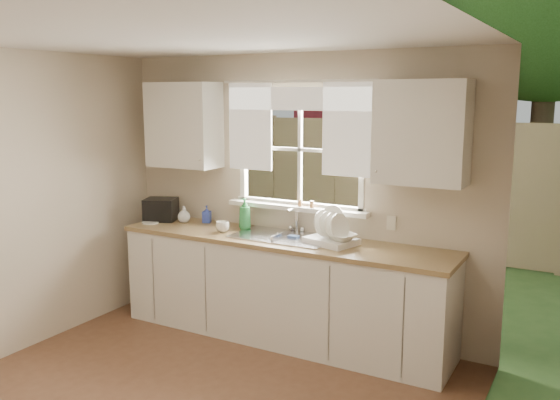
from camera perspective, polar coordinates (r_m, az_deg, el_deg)
The scene contains 20 objects.
room_walls at distance 3.68m, azimuth -13.17°, elevation -4.31°, with size 3.62×4.02×2.50m.
ceiling at distance 3.63m, azimuth -13.29°, elevation 15.58°, with size 3.60×4.00×0.02m, color silver.
window at distance 5.32m, azimuth 1.85°, elevation 3.09°, with size 1.38×0.16×1.06m.
curtains at distance 5.23m, azimuth 1.62°, elevation 7.90°, with size 1.50×0.03×0.81m.
base_cabinets at distance 5.28m, azimuth 0.16°, elevation -8.70°, with size 3.00×0.62×0.87m, color silver.
countertop at distance 5.15m, azimuth 0.16°, elevation -3.90°, with size 3.04×0.65×0.04m, color olive.
upper_cabinet_left at distance 5.76m, azimuth -9.25°, elevation 7.14°, with size 0.70×0.33×0.80m, color silver.
upper_cabinet_right at distance 4.70m, azimuth 13.50°, elevation 6.34°, with size 0.70×0.33×0.80m, color silver.
wall_outlet at distance 5.03m, azimuth 10.68°, elevation -2.18°, with size 0.08×0.01×0.12m, color beige.
sill_jars at distance 5.26m, azimuth 2.49°, elevation -0.36°, with size 0.16×0.04×0.06m.
backyard at distance 11.33m, azimuth 20.47°, elevation 16.24°, with size 20.00×10.00×6.13m.
sink at distance 5.19m, azimuth 0.33°, elevation -4.38°, with size 0.88×0.52×0.40m.
dish_rack at distance 4.95m, azimuth 4.97°, elevation -3.33°, with size 0.46×0.40×0.30m.
bowl at distance 4.87m, azimuth 5.96°, elevation -3.56°, with size 0.22×0.22×0.06m, color white.
soap_bottle_a at distance 5.45m, azimuth -3.41°, elevation -1.33°, with size 0.11×0.11×0.29m, color #297E3D.
soap_bottle_b at distance 5.78m, azimuth -7.06°, elevation -1.36°, with size 0.08×0.08×0.17m, color #2E42B0.
soap_bottle_c at distance 5.82m, azimuth -9.24°, elevation -1.37°, with size 0.12×0.12×0.16m, color beige.
saucer at distance 5.86m, azimuth -12.38°, elevation -2.14°, with size 0.16×0.16×0.01m, color silver.
cup at distance 5.38m, azimuth -5.55°, elevation -2.59°, with size 0.12×0.12×0.10m, color silver.
black_appliance at distance 5.96m, azimuth -11.39°, elevation -0.89°, with size 0.30×0.26×0.22m, color black.
Camera 1 is at (2.42, -2.69, 2.14)m, focal length 38.00 mm.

